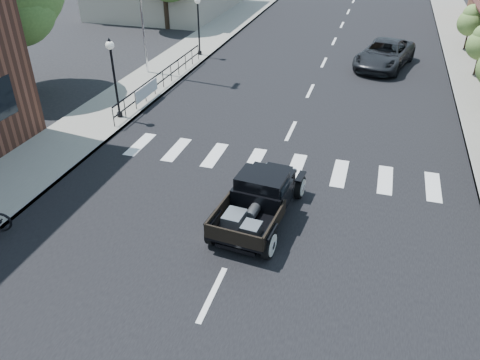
% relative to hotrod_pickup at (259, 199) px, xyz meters
% --- Properties ---
extents(ground, '(120.00, 120.00, 0.00)m').
position_rel_hotrod_pickup_xyz_m(ground, '(-0.31, -0.45, -0.77)').
color(ground, black).
rests_on(ground, ground).
extents(road, '(14.00, 80.00, 0.02)m').
position_rel_hotrod_pickup_xyz_m(road, '(-0.31, 14.55, -0.76)').
color(road, black).
rests_on(road, ground).
extents(road_markings, '(12.00, 60.00, 0.06)m').
position_rel_hotrod_pickup_xyz_m(road_markings, '(-0.31, 9.55, -0.77)').
color(road_markings, silver).
rests_on(road_markings, ground).
extents(sidewalk_left, '(3.00, 80.00, 0.15)m').
position_rel_hotrod_pickup_xyz_m(sidewalk_left, '(-8.81, 14.55, -0.69)').
color(sidewalk_left, gray).
rests_on(sidewalk_left, ground).
extents(railing, '(0.08, 10.00, 1.00)m').
position_rel_hotrod_pickup_xyz_m(railing, '(-7.61, 9.55, -0.12)').
color(railing, black).
rests_on(railing, sidewalk_left).
extents(banner, '(0.04, 2.20, 0.60)m').
position_rel_hotrod_pickup_xyz_m(banner, '(-7.53, 7.55, -0.32)').
color(banner, silver).
rests_on(banner, sidewalk_left).
extents(lamp_post_b, '(0.36, 0.36, 3.49)m').
position_rel_hotrod_pickup_xyz_m(lamp_post_b, '(-7.91, 5.55, 1.13)').
color(lamp_post_b, black).
rests_on(lamp_post_b, sidewalk_left).
extents(lamp_post_c, '(0.36, 0.36, 3.49)m').
position_rel_hotrod_pickup_xyz_m(lamp_post_c, '(-7.91, 15.55, 1.13)').
color(lamp_post_c, black).
rests_on(lamp_post_c, sidewalk_left).
extents(big_tree_near, '(5.54, 5.54, 8.13)m').
position_rel_hotrod_pickup_xyz_m(big_tree_near, '(-14.31, 7.55, 3.30)').
color(big_tree_near, '#446C2E').
rests_on(big_tree_near, ground).
extents(small_tree_d, '(1.57, 1.57, 2.62)m').
position_rel_hotrod_pickup_xyz_m(small_tree_d, '(7.99, 16.31, 0.69)').
color(small_tree_d, '#567636').
rests_on(small_tree_d, sidewalk_right).
extents(small_tree_e, '(1.60, 1.60, 2.67)m').
position_rel_hotrod_pickup_xyz_m(small_tree_e, '(7.99, 21.53, 0.72)').
color(small_tree_e, '#567636').
rests_on(small_tree_e, sidewalk_right).
extents(hotrod_pickup, '(2.46, 4.60, 1.54)m').
position_rel_hotrod_pickup_xyz_m(hotrod_pickup, '(0.00, 0.00, 0.00)').
color(hotrod_pickup, black).
rests_on(hotrod_pickup, ground).
extents(second_car, '(3.69, 5.83, 1.50)m').
position_rel_hotrod_pickup_xyz_m(second_car, '(3.12, 16.73, -0.02)').
color(second_car, black).
rests_on(second_car, ground).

